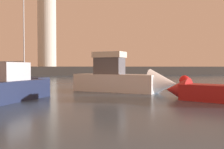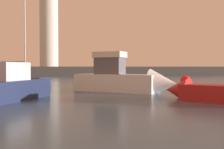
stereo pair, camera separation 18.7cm
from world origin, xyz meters
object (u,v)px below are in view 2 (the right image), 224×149
at_px(lighthouse, 49,28).
at_px(motorboat_2, 217,91).
at_px(mooring_buoy, 186,81).
at_px(motorboat_3, 126,79).
at_px(sailboat_moored, 21,81).

xyz_separation_m(lighthouse, motorboat_2, (11.61, -48.02, -10.38)).
bearing_deg(mooring_buoy, lighthouse, 113.39).
bearing_deg(motorboat_2, mooring_buoy, 70.90).
bearing_deg(motorboat_3, lighthouse, 100.85).
bearing_deg(mooring_buoy, motorboat_2, -109.10).
bearing_deg(motorboat_2, sailboat_moored, 130.46).
distance_m(motorboat_3, mooring_buoy, 9.34).
relative_size(lighthouse, sailboat_moored, 1.88).
distance_m(lighthouse, motorboat_3, 43.41).
xyz_separation_m(motorboat_3, mooring_buoy, (7.73, 5.22, -0.43)).
height_order(motorboat_3, sailboat_moored, sailboat_moored).
height_order(lighthouse, motorboat_2, lighthouse).
height_order(motorboat_3, mooring_buoy, motorboat_3).
bearing_deg(lighthouse, motorboat_2, -76.41).
height_order(lighthouse, motorboat_3, lighthouse).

